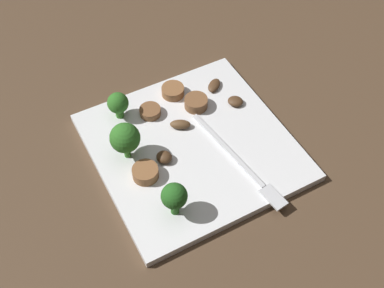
{
  "coord_description": "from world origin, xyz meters",
  "views": [
    {
      "loc": [
        0.35,
        -0.19,
        0.51
      ],
      "look_at": [
        0.0,
        0.0,
        0.01
      ],
      "focal_mm": 45.34,
      "sensor_mm": 36.0,
      "label": 1
    }
  ],
  "objects_px": {
    "broccoli_floret_0": "(174,197)",
    "broccoli_floret_2": "(118,104)",
    "mushroom_0": "(235,101)",
    "mushroom_3": "(164,157)",
    "plate": "(192,147)",
    "sausage_slice_1": "(150,111)",
    "sausage_slice_3": "(145,173)",
    "broccoli_floret_1": "(125,138)",
    "mushroom_2": "(214,85)",
    "mushroom_1": "(177,125)",
    "sausage_slice_2": "(173,91)",
    "sausage_slice_0": "(196,103)",
    "fork": "(243,165)"
  },
  "relations": [
    {
      "from": "broccoli_floret_2",
      "to": "sausage_slice_2",
      "type": "bearing_deg",
      "value": 91.72
    },
    {
      "from": "broccoli_floret_0",
      "to": "broccoli_floret_2",
      "type": "distance_m",
      "value": 0.17
    },
    {
      "from": "sausage_slice_0",
      "to": "mushroom_2",
      "type": "relative_size",
      "value": 1.16
    },
    {
      "from": "broccoli_floret_2",
      "to": "fork",
      "type": "bearing_deg",
      "value": 34.08
    },
    {
      "from": "sausage_slice_1",
      "to": "sausage_slice_2",
      "type": "distance_m",
      "value": 0.05
    },
    {
      "from": "sausage_slice_1",
      "to": "fork",
      "type": "bearing_deg",
      "value": 25.53
    },
    {
      "from": "plate",
      "to": "broccoli_floret_0",
      "type": "bearing_deg",
      "value": -39.47
    },
    {
      "from": "broccoli_floret_1",
      "to": "mushroom_3",
      "type": "bearing_deg",
      "value": 52.8
    },
    {
      "from": "sausage_slice_1",
      "to": "sausage_slice_2",
      "type": "bearing_deg",
      "value": 113.02
    },
    {
      "from": "mushroom_2",
      "to": "broccoli_floret_2",
      "type": "bearing_deg",
      "value": -95.44
    },
    {
      "from": "sausage_slice_3",
      "to": "mushroom_0",
      "type": "bearing_deg",
      "value": 107.87
    },
    {
      "from": "sausage_slice_1",
      "to": "sausage_slice_2",
      "type": "xyz_separation_m",
      "value": [
        -0.02,
        0.05,
        0.0
      ]
    },
    {
      "from": "mushroom_1",
      "to": "mushroom_3",
      "type": "relative_size",
      "value": 1.36
    },
    {
      "from": "mushroom_0",
      "to": "broccoli_floret_2",
      "type": "bearing_deg",
      "value": -110.07
    },
    {
      "from": "sausage_slice_1",
      "to": "sausage_slice_3",
      "type": "bearing_deg",
      "value": -28.41
    },
    {
      "from": "sausage_slice_1",
      "to": "mushroom_2",
      "type": "xyz_separation_m",
      "value": [
        -0.0,
        0.1,
        -0.0
      ]
    },
    {
      "from": "broccoli_floret_0",
      "to": "sausage_slice_0",
      "type": "relative_size",
      "value": 1.53
    },
    {
      "from": "plate",
      "to": "sausage_slice_1",
      "type": "relative_size",
      "value": 8.48
    },
    {
      "from": "broccoli_floret_1",
      "to": "sausage_slice_1",
      "type": "relative_size",
      "value": 1.89
    },
    {
      "from": "broccoli_floret_0",
      "to": "broccoli_floret_2",
      "type": "height_order",
      "value": "broccoli_floret_0"
    },
    {
      "from": "mushroom_0",
      "to": "mushroom_3",
      "type": "xyz_separation_m",
      "value": [
        0.04,
        -0.13,
        0.0
      ]
    },
    {
      "from": "sausage_slice_0",
      "to": "mushroom_1",
      "type": "relative_size",
      "value": 1.17
    },
    {
      "from": "mushroom_0",
      "to": "mushroom_1",
      "type": "height_order",
      "value": "mushroom_1"
    },
    {
      "from": "broccoli_floret_0",
      "to": "mushroom_3",
      "type": "distance_m",
      "value": 0.08
    },
    {
      "from": "broccoli_floret_1",
      "to": "mushroom_3",
      "type": "distance_m",
      "value": 0.06
    },
    {
      "from": "broccoli_floret_2",
      "to": "mushroom_2",
      "type": "bearing_deg",
      "value": 84.56
    },
    {
      "from": "fork",
      "to": "mushroom_0",
      "type": "bearing_deg",
      "value": 146.05
    },
    {
      "from": "sausage_slice_3",
      "to": "mushroom_1",
      "type": "height_order",
      "value": "sausage_slice_3"
    },
    {
      "from": "broccoli_floret_2",
      "to": "broccoli_floret_0",
      "type": "bearing_deg",
      "value": -0.73
    },
    {
      "from": "broccoli_floret_2",
      "to": "mushroom_0",
      "type": "height_order",
      "value": "broccoli_floret_2"
    },
    {
      "from": "broccoli_floret_0",
      "to": "sausage_slice_1",
      "type": "distance_m",
      "value": 0.16
    },
    {
      "from": "plate",
      "to": "sausage_slice_2",
      "type": "height_order",
      "value": "sausage_slice_2"
    },
    {
      "from": "sausage_slice_3",
      "to": "mushroom_1",
      "type": "bearing_deg",
      "value": 125.61
    },
    {
      "from": "broccoli_floret_1",
      "to": "mushroom_1",
      "type": "height_order",
      "value": "broccoli_floret_1"
    },
    {
      "from": "sausage_slice_2",
      "to": "sausage_slice_0",
      "type": "bearing_deg",
      "value": 25.87
    },
    {
      "from": "fork",
      "to": "sausage_slice_2",
      "type": "height_order",
      "value": "sausage_slice_2"
    },
    {
      "from": "broccoli_floret_0",
      "to": "plate",
      "type": "bearing_deg",
      "value": 140.53
    },
    {
      "from": "sausage_slice_1",
      "to": "sausage_slice_3",
      "type": "height_order",
      "value": "sausage_slice_3"
    },
    {
      "from": "fork",
      "to": "sausage_slice_1",
      "type": "bearing_deg",
      "value": -161.91
    },
    {
      "from": "mushroom_3",
      "to": "mushroom_2",
      "type": "bearing_deg",
      "value": 124.47
    },
    {
      "from": "fork",
      "to": "mushroom_1",
      "type": "height_order",
      "value": "mushroom_1"
    },
    {
      "from": "broccoli_floret_2",
      "to": "sausage_slice_1",
      "type": "xyz_separation_m",
      "value": [
        0.02,
        0.04,
        -0.02
      ]
    },
    {
      "from": "broccoli_floret_1",
      "to": "sausage_slice_3",
      "type": "distance_m",
      "value": 0.05
    },
    {
      "from": "broccoli_floret_2",
      "to": "sausage_slice_2",
      "type": "relative_size",
      "value": 1.26
    },
    {
      "from": "broccoli_floret_0",
      "to": "broccoli_floret_1",
      "type": "relative_size",
      "value": 0.9
    },
    {
      "from": "broccoli_floret_2",
      "to": "sausage_slice_3",
      "type": "height_order",
      "value": "broccoli_floret_2"
    },
    {
      "from": "mushroom_0",
      "to": "mushroom_2",
      "type": "xyz_separation_m",
      "value": [
        -0.04,
        -0.01,
        -0.0
      ]
    },
    {
      "from": "plate",
      "to": "mushroom_2",
      "type": "relative_size",
      "value": 8.86
    },
    {
      "from": "sausage_slice_3",
      "to": "fork",
      "type": "bearing_deg",
      "value": 68.68
    },
    {
      "from": "broccoli_floret_2",
      "to": "broccoli_floret_1",
      "type": "bearing_deg",
      "value": -14.81
    }
  ]
}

